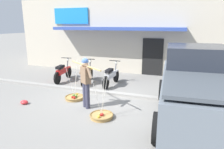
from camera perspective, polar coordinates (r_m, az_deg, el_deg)
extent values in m
plane|color=gray|center=(7.61, -4.20, -7.04)|extent=(90.00, 90.00, 0.00)
cube|color=gray|center=(8.20, -2.27, -5.05)|extent=(20.00, 0.24, 0.10)
cylinder|color=#38384C|center=(6.72, -6.96, -6.13)|extent=(0.15, 0.15, 0.86)
cylinder|color=#38384C|center=(6.87, -7.68, -5.69)|extent=(0.15, 0.15, 0.86)
cube|color=#84664C|center=(6.58, -7.52, -0.18)|extent=(0.39, 0.36, 0.54)
sphere|color=#E0B78E|center=(6.50, -7.63, 3.28)|extent=(0.21, 0.21, 0.21)
sphere|color=#4C70B2|center=(6.49, -7.65, 3.72)|extent=(0.22, 0.22, 0.22)
cylinder|color=#84664C|center=(6.34, -6.55, 0.87)|extent=(0.33, 0.27, 0.43)
cylinder|color=#84664C|center=(6.75, -8.52, 1.63)|extent=(0.33, 0.27, 0.43)
cylinder|color=tan|center=(6.51, -7.61, 2.55)|extent=(1.56, 1.13, 0.04)
cylinder|color=#B2894C|center=(6.19, -2.99, -11.77)|extent=(0.68, 0.68, 0.09)
torus|color=olive|center=(6.16, -3.00, -11.35)|extent=(0.72, 0.72, 0.05)
sphere|color=#B1201C|center=(6.08, -3.16, -11.33)|extent=(0.08, 0.08, 0.08)
sphere|color=#76B645|center=(6.12, -3.36, -11.21)|extent=(0.08, 0.08, 0.08)
sphere|color=#B3211C|center=(6.08, -2.74, -11.31)|extent=(0.09, 0.09, 0.09)
sphere|color=yellow|center=(5.98, -3.85, -11.82)|extent=(0.08, 0.08, 0.08)
cylinder|color=silver|center=(6.04, -2.52, -4.96)|extent=(0.01, 0.32, 1.36)
cylinder|color=silver|center=(5.89, -4.59, -5.51)|extent=(0.28, 0.17, 1.36)
cylinder|color=silver|center=(5.79, -2.13, -5.82)|extent=(0.28, 0.17, 1.36)
cylinder|color=#B2894C|center=(7.72, -10.57, -6.57)|extent=(0.68, 0.68, 0.09)
torus|color=olive|center=(7.70, -10.58, -6.22)|extent=(0.72, 0.72, 0.05)
sphere|color=#72B143|center=(7.63, -10.89, -6.17)|extent=(0.08, 0.08, 0.08)
sphere|color=red|center=(7.58, -11.20, -6.30)|extent=(0.08, 0.08, 0.08)
sphere|color=#69A33E|center=(7.66, -10.12, -6.01)|extent=(0.09, 0.09, 0.09)
sphere|color=red|center=(7.50, -10.69, -6.44)|extent=(0.10, 0.10, 0.10)
sphere|color=#63993A|center=(7.56, -10.82, -5.80)|extent=(0.10, 0.10, 0.10)
sphere|color=gold|center=(7.72, -9.88, -5.45)|extent=(0.08, 0.08, 0.08)
cylinder|color=silver|center=(7.63, -10.24, -1.08)|extent=(0.01, 0.32, 1.36)
cylinder|color=silver|center=(7.50, -12.01, -1.43)|extent=(0.28, 0.17, 1.36)
cylinder|color=silver|center=(7.37, -10.20, -1.63)|extent=(0.28, 0.17, 1.36)
cylinder|color=black|center=(10.79, -12.23, 0.69)|extent=(0.15, 0.59, 0.58)
cylinder|color=black|center=(9.72, -15.26, -0.98)|extent=(0.15, 0.59, 0.58)
cube|color=red|center=(10.74, -12.30, 2.05)|extent=(0.17, 0.29, 0.06)
cube|color=red|center=(10.11, -13.98, 0.97)|extent=(0.30, 0.92, 0.24)
cube|color=black|center=(9.90, -14.53, 2.09)|extent=(0.28, 0.58, 0.12)
cylinder|color=slate|center=(10.62, -12.56, 2.62)|extent=(0.09, 0.30, 0.76)
cylinder|color=black|center=(10.48, -12.86, 4.62)|extent=(0.54, 0.10, 0.04)
sphere|color=silver|center=(10.65, -12.45, 4.02)|extent=(0.11, 0.11, 0.11)
cylinder|color=black|center=(10.24, -6.08, 0.22)|extent=(0.18, 0.59, 0.58)
cylinder|color=black|center=(9.10, -8.14, -1.64)|extent=(0.18, 0.59, 0.58)
cube|color=orange|center=(10.18, -6.12, 1.65)|extent=(0.19, 0.30, 0.06)
cube|color=orange|center=(9.52, -7.25, 0.47)|extent=(0.35, 0.92, 0.24)
cube|color=black|center=(9.30, -7.61, 1.65)|extent=(0.31, 0.59, 0.12)
cylinder|color=slate|center=(10.06, -6.29, 2.24)|extent=(0.11, 0.30, 0.76)
cylinder|color=black|center=(9.91, -6.47, 4.35)|extent=(0.54, 0.13, 0.04)
sphere|color=silver|center=(10.09, -6.20, 3.72)|extent=(0.11, 0.11, 0.11)
cylinder|color=black|center=(9.76, 1.19, -0.41)|extent=(0.11, 0.58, 0.58)
cylinder|color=black|center=(8.65, -1.76, -2.33)|extent=(0.11, 0.58, 0.58)
cube|color=silver|center=(9.70, 1.20, 1.08)|extent=(0.15, 0.29, 0.06)
cube|color=silver|center=(9.06, -0.43, -0.13)|extent=(0.25, 0.91, 0.24)
cube|color=black|center=(8.84, -0.89, 1.11)|extent=(0.25, 0.57, 0.12)
cylinder|color=slate|center=(9.58, 0.99, 1.71)|extent=(0.08, 0.30, 0.76)
cylinder|color=black|center=(9.43, 0.82, 3.93)|extent=(0.54, 0.06, 0.04)
sphere|color=silver|center=(9.60, 1.17, 3.26)|extent=(0.11, 0.11, 0.11)
cube|color=slate|center=(6.18, 22.86, -4.77)|extent=(2.17, 4.80, 0.96)
cube|color=#282D38|center=(6.78, 22.79, 4.34)|extent=(1.85, 1.98, 0.76)
cube|color=#4A5259|center=(5.02, 24.83, -2.30)|extent=(1.94, 2.45, 0.08)
cylinder|color=black|center=(7.66, 14.23, -4.28)|extent=(0.30, 0.77, 0.76)
cylinder|color=black|center=(7.87, 28.23, -5.10)|extent=(0.30, 0.77, 0.76)
cylinder|color=black|center=(4.98, 12.99, -14.67)|extent=(0.30, 0.77, 0.76)
cube|color=silver|center=(8.54, 20.87, -2.04)|extent=(0.44, 0.04, 0.12)
cube|color=beige|center=(13.84, 4.99, 11.46)|extent=(13.00, 5.00, 4.20)
cube|color=#334CA3|center=(10.95, 1.04, 12.89)|extent=(7.15, 1.00, 0.16)
cube|color=#1E84D1|center=(12.57, -11.56, 15.98)|extent=(2.20, 0.08, 0.90)
cube|color=black|center=(11.11, 11.42, 4.86)|extent=(1.10, 0.06, 2.00)
ellipsoid|color=red|center=(7.78, -23.67, -7.21)|extent=(0.28, 0.22, 0.14)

